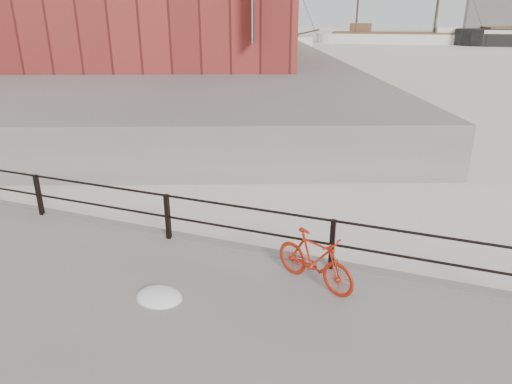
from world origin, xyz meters
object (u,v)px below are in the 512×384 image
Objects in this scene: bicycle at (315,260)px; workboat_near at (113,76)px; workboat_far at (184,57)px; schooner_left at (242,46)px; schooner_mid at (393,43)px.

workboat_near reaches higher than bicycle.
workboat_near is 1.20× the size of workboat_far.
workboat_near is (5.85, -42.79, 0.00)m from schooner_left.
schooner_mid is at bearing 30.51° from schooner_left.
bicycle is 0.05× the size of schooner_mid.
bicycle is 35.42m from workboat_near.
schooner_mid reaches higher than workboat_near.
workboat_far is (-27.57, 44.43, -0.85)m from bicycle.
workboat_far is (-21.23, -40.67, 0.00)m from schooner_mid.
schooner_left is 24.47m from workboat_far.
workboat_near is 18.77m from workboat_far.
schooner_left is at bearing -151.59° from schooner_mid.
workboat_near is at bearing 157.63° from bicycle.
schooner_left is at bearing 51.84° from workboat_far.
schooner_left is 43.19m from workboat_near.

